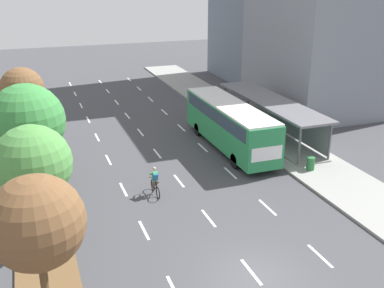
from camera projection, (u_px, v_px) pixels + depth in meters
ground_plane at (255, 277)px, 19.43m from camera, size 140.00×140.00×0.00m
median_strip at (33, 144)px, 34.35m from camera, size 2.60×52.00×0.12m
sidewalk_right at (244, 120)px, 39.97m from camera, size 4.50×52.00×0.15m
lane_divider_left at (102, 148)px, 33.81m from camera, size 0.14×46.23×0.01m
lane_divider_center at (148, 142)px, 34.93m from camera, size 0.14×46.23×0.01m
lane_divider_right at (191, 137)px, 36.06m from camera, size 0.14×46.23×0.01m
bus_shelter at (273, 114)px, 35.53m from camera, size 2.90×12.97×2.86m
bus at (229, 121)px, 33.05m from camera, size 2.54×11.29×3.37m
cyclist at (155, 182)px, 26.40m from camera, size 0.46×1.82×1.71m
median_tree_nearest at (36, 223)px, 14.53m from camera, size 3.16×3.16×6.14m
median_tree_second at (32, 164)px, 20.57m from camera, size 3.56×3.56×5.74m
median_tree_third at (27, 121)px, 26.35m from camera, size 4.39×4.39×6.18m
median_tree_fourth at (22, 89)px, 32.00m from camera, size 3.06×3.06×5.91m
trash_bin at (311, 164)px, 29.55m from camera, size 0.52×0.52×0.85m
building_near_right at (330, 25)px, 41.72m from camera, size 11.56×12.04×15.33m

